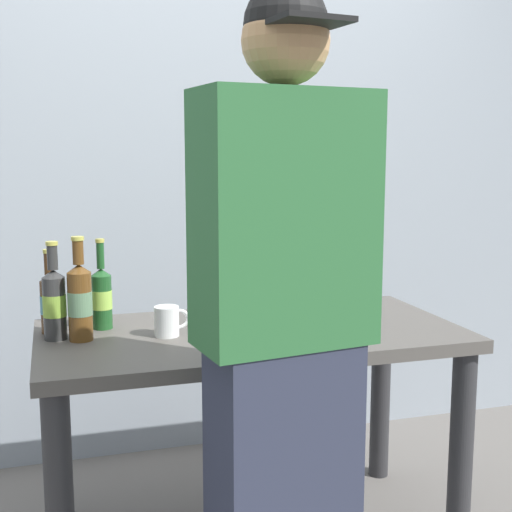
% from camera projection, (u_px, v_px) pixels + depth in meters
% --- Properties ---
extents(desk, '(1.41, 0.70, 0.75)m').
position_uv_depth(desk, '(251.00, 367.00, 2.33)').
color(desk, '#56514C').
rests_on(desk, ground).
extents(laptop, '(0.41, 0.37, 0.20)m').
position_uv_depth(laptop, '(312.00, 308.00, 2.44)').
color(laptop, '#B7BABC').
rests_on(laptop, desk).
extents(beer_bottle_brown, '(0.08, 0.08, 0.33)m').
position_uv_depth(beer_bottle_brown, '(80.00, 300.00, 2.16)').
color(beer_bottle_brown, brown).
rests_on(beer_bottle_brown, desk).
extents(beer_bottle_green, '(0.07, 0.07, 0.31)m').
position_uv_depth(beer_bottle_green, '(102.00, 296.00, 2.31)').
color(beer_bottle_green, '#1E5123').
rests_on(beer_bottle_green, desk).
extents(beer_bottle_dark, '(0.07, 0.07, 0.32)m').
position_uv_depth(beer_bottle_dark, '(54.00, 302.00, 2.18)').
color(beer_bottle_dark, '#333333').
rests_on(beer_bottle_dark, desk).
extents(beer_bottle_amber, '(0.07, 0.07, 0.28)m').
position_uv_depth(beer_bottle_amber, '(50.00, 301.00, 2.26)').
color(beer_bottle_amber, '#472B14').
rests_on(beer_bottle_amber, desk).
extents(person_figure, '(0.45, 0.32, 1.73)m').
position_uv_depth(person_figure, '(284.00, 340.00, 1.69)').
color(person_figure, '#2D3347').
rests_on(person_figure, ground).
extents(coffee_mug, '(0.12, 0.08, 0.10)m').
position_uv_depth(coffee_mug, '(167.00, 321.00, 2.23)').
color(coffee_mug, white).
rests_on(coffee_mug, desk).
extents(back_wall, '(6.00, 0.10, 2.60)m').
position_uv_depth(back_wall, '(197.00, 161.00, 3.04)').
color(back_wall, '#99A3AD').
rests_on(back_wall, ground).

